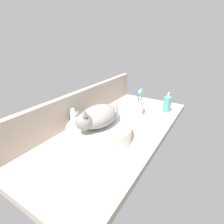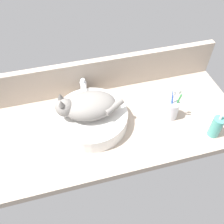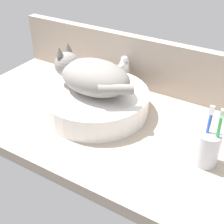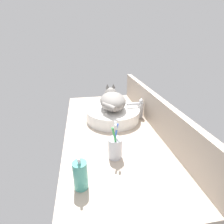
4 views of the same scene
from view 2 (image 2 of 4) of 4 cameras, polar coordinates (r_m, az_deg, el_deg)
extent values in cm
cube|color=#B2A08E|center=(130.55, 1.49, -2.76)|extent=(127.92, 57.81, 4.00)
cube|color=#AD9E8E|center=(140.25, -1.50, 8.76)|extent=(127.92, 3.60, 20.20)
cylinder|color=white|center=(125.69, -4.74, -1.42)|extent=(36.44, 36.44, 7.87)
ellipsoid|color=gray|center=(118.64, -5.02, 1.50)|extent=(25.63, 17.95, 11.00)
sphere|color=gray|center=(117.37, -10.79, 1.04)|extent=(8.80, 8.80, 8.80)
cone|color=#635F5B|center=(112.00, -11.57, 2.00)|extent=(2.80, 2.80, 3.20)
cone|color=#635F5B|center=(115.13, -11.76, 3.55)|extent=(2.80, 2.80, 3.20)
cylinder|color=gray|center=(116.89, 0.41, 1.18)|extent=(11.01, 8.57, 3.20)
cylinder|color=silver|center=(138.06, -6.44, 5.08)|extent=(3.60, 3.60, 11.00)
cylinder|color=silver|center=(131.08, -6.22, 5.18)|extent=(2.23, 10.01, 2.20)
sphere|color=silver|center=(133.56, -6.68, 7.16)|extent=(2.80, 2.80, 2.80)
cylinder|color=teal|center=(129.44, 22.71, -3.14)|extent=(5.40, 5.40, 11.65)
cylinder|color=silver|center=(124.28, 23.67, -1.06)|extent=(1.20, 1.20, 2.80)
cylinder|color=silver|center=(123.96, 24.32, -0.53)|extent=(2.20, 1.00, 1.00)
cylinder|color=silver|center=(131.05, 13.50, 0.48)|extent=(6.58, 6.58, 10.14)
cylinder|color=blue|center=(127.90, 13.45, 1.52)|extent=(1.10, 3.63, 16.93)
cube|color=white|center=(122.00, 14.15, 4.24)|extent=(1.23, 1.18, 2.51)
cylinder|color=green|center=(129.12, 14.54, 1.80)|extent=(1.03, 4.36, 16.83)
cube|color=white|center=(123.27, 15.29, 4.50)|extent=(1.22, 1.27, 2.52)
camera|label=1|loc=(0.79, -56.49, -15.13)|focal=28.00mm
camera|label=3|loc=(0.75, 54.21, -7.96)|focal=50.00mm
camera|label=4|loc=(1.41, 46.36, 15.08)|focal=28.00mm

